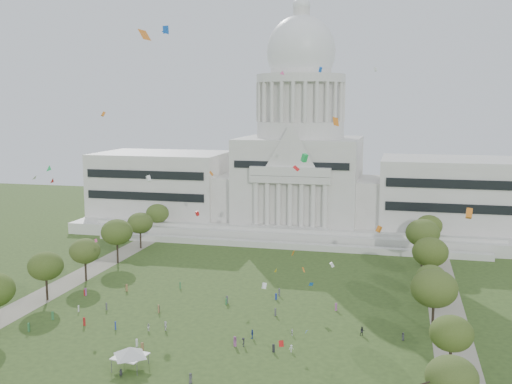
{
  "coord_description": "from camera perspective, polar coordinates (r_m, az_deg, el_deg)",
  "views": [
    {
      "loc": [
        36.78,
        -105.51,
        47.06
      ],
      "look_at": [
        0.0,
        45.0,
        24.0
      ],
      "focal_mm": 42.0,
      "sensor_mm": 36.0,
      "label": 1
    }
  ],
  "objects": [
    {
      "name": "row_tree_l_2",
      "position": [
        152.53,
        -19.4,
        -6.67
      ],
      "size": [
        8.42,
        8.42,
        11.97
      ],
      "color": "black",
      "rests_on": "ground"
    },
    {
      "name": "person_0",
      "position": [
        126.6,
        13.83,
        -13.21
      ],
      "size": [
        0.9,
        0.96,
        1.65
      ],
      "primitive_type": "imported",
      "rotation": [
        0.0,
        0.0,
        5.34
      ],
      "color": "#4C4C51",
      "rests_on": "ground"
    },
    {
      "name": "person_4",
      "position": [
        124.0,
        -0.36,
        -13.37
      ],
      "size": [
        0.79,
        1.2,
        1.9
      ],
      "primitive_type": "imported",
      "rotation": [
        0.0,
        0.0,
        4.89
      ],
      "color": "navy",
      "rests_on": "ground"
    },
    {
      "name": "row_tree_r_3",
      "position": [
        145.79,
        16.34,
        -7.8
      ],
      "size": [
        7.01,
        7.01,
        9.98
      ],
      "color": "black",
      "rests_on": "ground"
    },
    {
      "name": "row_tree_r_1",
      "position": [
        111.4,
        18.12,
        -12.69
      ],
      "size": [
        7.58,
        7.58,
        10.78
      ],
      "color": "black",
      "rests_on": "ground"
    },
    {
      "name": "row_tree_l_4",
      "position": [
        181.39,
        -13.11,
        -3.75
      ],
      "size": [
        9.29,
        9.29,
        13.21
      ],
      "color": "black",
      "rests_on": "ground"
    },
    {
      "name": "row_tree_r_2",
      "position": [
        128.72,
        16.61,
        -8.79
      ],
      "size": [
        9.55,
        9.55,
        13.58
      ],
      "color": "black",
      "rests_on": "ground"
    },
    {
      "name": "person_2",
      "position": [
        127.24,
        10.08,
        -12.92
      ],
      "size": [
        1.01,
        0.72,
        1.91
      ],
      "primitive_type": "imported",
      "rotation": [
        0.0,
        0.0,
        0.17
      ],
      "color": "#26262B",
      "rests_on": "ground"
    },
    {
      "name": "row_tree_r_4",
      "position": [
        160.27,
        16.26,
        -5.51
      ],
      "size": [
        9.19,
        9.19,
        13.06
      ],
      "color": "black",
      "rests_on": "ground"
    },
    {
      "name": "person_10",
      "position": [
        125.78,
        3.46,
        -13.17
      ],
      "size": [
        0.68,
        0.93,
        1.42
      ],
      "primitive_type": "imported",
      "rotation": [
        0.0,
        0.0,
        1.28
      ],
      "color": "silver",
      "rests_on": "ground"
    },
    {
      "name": "person_6",
      "position": [
        106.61,
        -6.26,
        -17.22
      ],
      "size": [
        0.75,
        1.01,
        1.88
      ],
      "primitive_type": "imported",
      "rotation": [
        0.0,
        0.0,
        1.39
      ],
      "color": "#4C4C51",
      "rests_on": "ground"
    },
    {
      "name": "person_7",
      "position": [
        110.43,
        -12.75,
        -16.49
      ],
      "size": [
        0.77,
        0.68,
        1.73
      ],
      "primitive_type": "imported",
      "rotation": [
        0.0,
        0.0,
        3.58
      ],
      "color": "#26262B",
      "rests_on": "ground"
    },
    {
      "name": "distant_crowd",
      "position": [
        138.38,
        -8.56,
        -11.13
      ],
      "size": [
        61.92,
        39.42,
        1.95
      ],
      "color": "#33723F",
      "rests_on": "ground"
    },
    {
      "name": "path_right",
      "position": [
        143.88,
        17.76,
        -11.04
      ],
      "size": [
        8.0,
        160.0,
        0.04
      ],
      "primitive_type": "cube",
      "color": "gray",
      "rests_on": "ground"
    },
    {
      "name": "ground",
      "position": [
        121.25,
        -5.22,
        -14.41
      ],
      "size": [
        400.0,
        400.0,
        0.0
      ],
      "primitive_type": "plane",
      "color": "#31461C",
      "rests_on": "ground"
    },
    {
      "name": "row_tree_l_6",
      "position": [
        215.39,
        -9.37,
        -2.02
      ],
      "size": [
        8.19,
        8.19,
        11.64
      ],
      "color": "black",
      "rests_on": "ground"
    },
    {
      "name": "person_9",
      "position": [
        118.11,
        3.38,
        -14.65
      ],
      "size": [
        1.04,
        0.88,
        1.44
      ],
      "primitive_type": "imported",
      "rotation": [
        0.0,
        0.0,
        0.52
      ],
      "color": "silver",
      "rests_on": "ground"
    },
    {
      "name": "event_tent",
      "position": [
        112.8,
        -11.92,
        -14.63
      ],
      "size": [
        8.47,
        8.47,
        4.09
      ],
      "color": "#4C4C4C",
      "rests_on": "ground"
    },
    {
      "name": "row_tree_r_5",
      "position": [
        179.71,
        15.6,
        -3.78
      ],
      "size": [
        9.82,
        9.82,
        13.96
      ],
      "color": "black",
      "rests_on": "ground"
    },
    {
      "name": "person_8",
      "position": [
        129.93,
        -10.2,
        -12.55
      ],
      "size": [
        0.86,
        0.78,
        1.51
      ],
      "primitive_type": "imported",
      "rotation": [
        0.0,
        0.0,
        2.56
      ],
      "color": "silver",
      "rests_on": "ground"
    },
    {
      "name": "row_tree_l_3",
      "position": [
        165.8,
        -15.99,
        -5.42
      ],
      "size": [
        8.12,
        8.12,
        11.55
      ],
      "color": "black",
      "rests_on": "ground"
    },
    {
      "name": "person_5",
      "position": [
        129.54,
        -8.61,
        -12.48
      ],
      "size": [
        1.34,
        1.94,
        1.94
      ],
      "primitive_type": "imported",
      "rotation": [
        0.0,
        0.0,
        1.96
      ],
      "color": "silver",
      "rests_on": "ground"
    },
    {
      "name": "row_tree_r_6",
      "position": [
        197.66,
        16.15,
        -3.12
      ],
      "size": [
        8.42,
        8.42,
        11.97
      ],
      "color": "black",
      "rests_on": "ground"
    },
    {
      "name": "capitol",
      "position": [
        223.54,
        4.18,
        2.08
      ],
      "size": [
        160.0,
        64.5,
        91.3
      ],
      "color": "silver",
      "rests_on": "ground"
    },
    {
      "name": "path_left",
      "position": [
        166.63,
        -17.72,
        -8.35
      ],
      "size": [
        8.0,
        160.0,
        0.04
      ],
      "primitive_type": "cube",
      "color": "gray",
      "rests_on": "ground"
    },
    {
      "name": "kite_swarm",
      "position": [
        122.75,
        -2.22,
        -0.61
      ],
      "size": [
        88.27,
        94.16,
        61.05
      ],
      "color": "white",
      "rests_on": "ground"
    },
    {
      "name": "row_tree_r_0",
      "position": [
        94.84,
        18.14,
        -16.47
      ],
      "size": [
        7.67,
        7.67,
        10.91
      ],
      "color": "black",
      "rests_on": "ground"
    },
    {
      "name": "person_3",
      "position": [
        120.25,
        -1.21,
        -14.11
      ],
      "size": [
        0.67,
        1.19,
        1.8
      ],
      "primitive_type": "imported",
      "rotation": [
        0.0,
        0.0,
        4.77
      ],
      "color": "#26262B",
      "rests_on": "ground"
    },
    {
      "name": "row_tree_l_5",
      "position": [
        198.44,
        -10.98,
        -2.92
      ],
      "size": [
        8.33,
        8.33,
        11.85
      ],
      "color": "black",
      "rests_on": "ground"
    }
  ]
}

